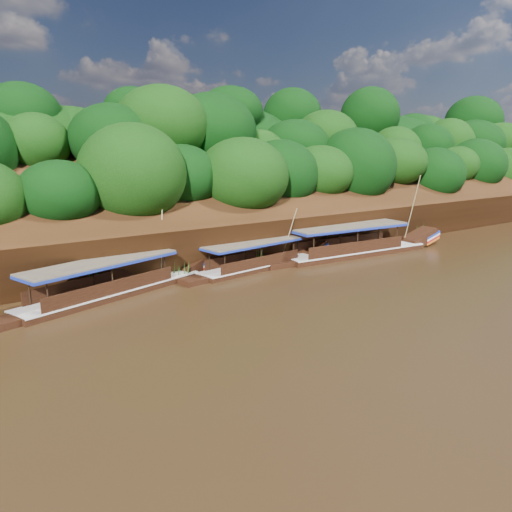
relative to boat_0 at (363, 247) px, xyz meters
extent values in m
plane|color=black|center=(-10.21, -7.39, -0.62)|extent=(160.00, 160.00, 0.00)
cube|color=black|center=(-10.21, 8.61, 2.88)|extent=(120.00, 16.12, 13.64)
cube|color=black|center=(-10.21, 18.61, -0.62)|extent=(120.00, 24.00, 12.00)
ellipsoid|color=#0B420E|center=(-16.21, 7.61, 2.88)|extent=(18.00, 8.00, 6.40)
ellipsoid|color=#0B420E|center=(-10.21, 15.61, 8.58)|extent=(24.00, 11.00, 8.40)
ellipsoid|color=#0B420E|center=(13.79, 7.11, 2.78)|extent=(18.00, 8.00, 6.00)
ellipsoid|color=#0B420E|center=(23.79, 14.61, 8.18)|extent=(22.00, 10.00, 8.00)
cube|color=black|center=(-0.86, 0.06, -0.62)|extent=(14.40, 3.41, 1.00)
cube|color=silver|center=(-0.86, 0.06, -0.14)|extent=(14.40, 3.48, 0.11)
cube|color=black|center=(7.14, -0.48, 0.16)|extent=(3.48, 2.06, 1.95)
cube|color=#172D9A|center=(8.03, -0.54, 0.49)|extent=(1.88, 2.03, 0.72)
cube|color=#A81612|center=(8.03, -0.54, 0.11)|extent=(1.88, 2.03, 0.72)
cube|color=brown|center=(-1.75, 0.12, 2.07)|extent=(11.34, 3.57, 0.13)
cube|color=#172D9A|center=(-1.75, 0.12, 1.93)|extent=(11.34, 3.57, 0.20)
cylinder|color=tan|center=(5.21, -0.91, 3.19)|extent=(1.31, 2.30, 6.16)
cube|color=black|center=(-10.62, 0.95, -0.62)|extent=(11.12, 3.47, 0.82)
cube|color=silver|center=(-10.62, 0.95, -0.23)|extent=(11.13, 3.53, 0.09)
cube|color=black|center=(-4.51, 1.78, 0.02)|extent=(2.78, 1.84, 1.54)
cube|color=#172D9A|center=(-3.84, 1.87, 0.29)|extent=(1.55, 1.73, 0.56)
cube|color=#A81612|center=(-3.84, 1.87, -0.02)|extent=(1.55, 1.73, 0.56)
cube|color=brown|center=(-11.29, 0.86, 1.58)|extent=(8.81, 3.45, 0.11)
cube|color=#172D9A|center=(-11.29, 0.86, 1.47)|extent=(8.81, 3.45, 0.16)
cylinder|color=tan|center=(-7.83, 0.78, 1.94)|extent=(0.66, 1.17, 4.14)
cube|color=black|center=(-22.44, 0.46, -0.62)|extent=(13.14, 5.96, 0.89)
cube|color=silver|center=(-22.44, 0.46, -0.19)|extent=(13.16, 6.03, 0.10)
cube|color=black|center=(-15.42, 2.64, 0.07)|extent=(3.42, 2.47, 1.76)
cube|color=#172D9A|center=(-14.64, 2.88, 0.37)|extent=(2.04, 2.10, 0.66)
cube|color=#A81612|center=(-14.64, 2.88, 0.03)|extent=(2.04, 2.10, 0.66)
cube|color=brown|center=(-23.23, 0.22, 1.77)|extent=(10.53, 5.43, 0.12)
cube|color=#172D9A|center=(-23.23, 0.22, 1.65)|extent=(10.53, 5.43, 0.18)
cylinder|color=tan|center=(-18.60, 1.45, 2.29)|extent=(0.92, 1.34, 4.73)
cone|color=#215916|center=(-23.15, 2.18, 0.41)|extent=(1.50, 1.50, 2.05)
cone|color=#215916|center=(-17.16, 1.45, 0.07)|extent=(1.50, 1.50, 1.37)
cone|color=#215916|center=(-10.06, 2.21, 0.30)|extent=(1.50, 1.50, 1.84)
cone|color=#215916|center=(-2.41, 1.83, 0.46)|extent=(1.50, 1.50, 2.15)
cone|color=#215916|center=(2.75, 2.03, 0.17)|extent=(1.50, 1.50, 1.59)
cone|color=#215916|center=(10.25, 1.96, 0.30)|extent=(1.50, 1.50, 1.84)
camera|label=1|loc=(-32.61, -30.11, 8.91)|focal=35.00mm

